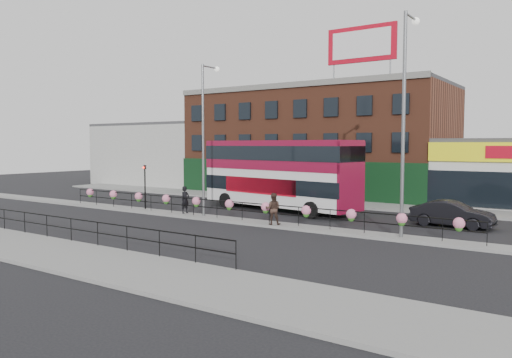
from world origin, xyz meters
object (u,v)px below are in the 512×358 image
Objects in this scene: double_decker_bus at (279,168)px; lamp_column_west at (206,126)px; pedestrian_a at (185,200)px; car at (452,214)px; lamp_column_east at (406,105)px; pedestrian_b at (273,209)px.

lamp_column_west is at bearing -112.25° from double_decker_bus.
car is at bearing -66.52° from pedestrian_a.
lamp_column_east is (10.92, -5.58, 3.71)m from double_decker_bus.
pedestrian_a is 5.27m from lamp_column_west.
car is (12.13, -0.30, -2.38)m from double_decker_bus.
lamp_column_east is at bearing -84.57° from pedestrian_a.
pedestrian_b is 0.16× the size of lamp_column_east.
pedestrian_b is at bearing -174.86° from lamp_column_east.
pedestrian_b is 7.58m from lamp_column_west.
lamp_column_west is at bearing 179.73° from lamp_column_east.
lamp_column_west is 13.20m from lamp_column_east.
lamp_column_west reaches higher than pedestrian_b.
double_decker_bus is 1.15× the size of lamp_column_east.
car is at bearing -1.42° from double_decker_bus.
lamp_column_west is (-14.38, -5.21, 5.25)m from car.
pedestrian_b is 9.46m from lamp_column_east.
pedestrian_a is at bearing -126.37° from double_decker_bus.
pedestrian_b is at bearing -7.32° from lamp_column_west.
double_decker_bus is 6.61m from lamp_column_west.
lamp_column_east is (-1.21, -5.28, 6.09)m from car.
double_decker_bus is at bearing 67.75° from lamp_column_west.
pedestrian_a is at bearing -31.14° from pedestrian_b.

